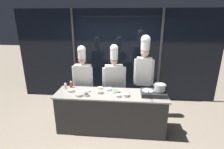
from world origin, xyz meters
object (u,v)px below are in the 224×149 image
object	(u,v)px
prep_bowl_soy_glaze	(87,95)
chef_line	(144,68)
prep_bowl_bean_sprouts	(126,95)
squeeze_bottle_chili	(71,84)
prep_bowl_noodles	(100,88)
prep_bowl_scallions	(115,91)
squeeze_bottle_oil	(66,86)
prep_bowl_garlic	(87,91)
serving_spoon_slotted	(126,92)
stock_pot	(160,87)
prep_bowl_shrimp	(118,95)
prep_bowl_onion	(79,95)
prep_bowl_ginger	(71,90)
frying_pan	(148,90)
prep_bowl_rice	(108,89)
chef_head	(83,76)
prep_bowl_mushrooms	(100,92)
portable_stove	(153,93)
chef_sous	(114,77)

from	to	relation	value
prep_bowl_soy_glaze	chef_line	xyz separation A→B (m)	(1.24, 0.88, 0.36)
prep_bowl_bean_sprouts	squeeze_bottle_chili	bearing A→B (deg)	164.18
prep_bowl_noodles	prep_bowl_scallions	xyz separation A→B (m)	(0.37, -0.18, 0.01)
squeeze_bottle_oil	squeeze_bottle_chili	size ratio (longest dim) A/B	0.97
prep_bowl_garlic	chef_line	size ratio (longest dim) A/B	0.08
prep_bowl_bean_sprouts	serving_spoon_slotted	bearing A→B (deg)	87.47
stock_pot	prep_bowl_noodles	world-z (taller)	stock_pot
chef_line	stock_pot	bearing A→B (deg)	116.84
prep_bowl_scallions	prep_bowl_shrimp	bearing A→B (deg)	-69.33
squeeze_bottle_chili	serving_spoon_slotted	distance (m)	1.31
prep_bowl_onion	prep_bowl_bean_sprouts	xyz separation A→B (m)	(0.98, 0.08, 0.00)
prep_bowl_onion	prep_bowl_shrimp	world-z (taller)	prep_bowl_onion
squeeze_bottle_chili	prep_bowl_ginger	distance (m)	0.25
squeeze_bottle_chili	prep_bowl_scallions	xyz separation A→B (m)	(1.06, -0.22, -0.05)
serving_spoon_slotted	chef_line	distance (m)	0.83
frying_pan	prep_bowl_scallions	distance (m)	0.69
prep_bowl_rice	prep_bowl_soy_glaze	bearing A→B (deg)	-139.34
prep_bowl_ginger	chef_head	bearing A→B (deg)	76.90
prep_bowl_soy_glaze	prep_bowl_mushrooms	world-z (taller)	prep_bowl_mushrooms
prep_bowl_bean_sprouts	prep_bowl_onion	bearing A→B (deg)	-175.08
frying_pan	squeeze_bottle_chili	distance (m)	1.77
chef_head	prep_bowl_noodles	bearing A→B (deg)	146.52
prep_bowl_onion	chef_line	world-z (taller)	chef_line
prep_bowl_soy_glaze	prep_bowl_scallions	bearing A→B (deg)	20.35
stock_pot	serving_spoon_slotted	distance (m)	0.72
prep_bowl_soy_glaze	prep_bowl_ginger	world-z (taller)	prep_bowl_ginger
portable_stove	prep_bowl_soy_glaze	world-z (taller)	portable_stove
squeeze_bottle_oil	prep_bowl_garlic	world-z (taller)	squeeze_bottle_oil
prep_bowl_ginger	chef_sous	size ratio (longest dim) A/B	0.09
prep_bowl_shrimp	prep_bowl_scallions	world-z (taller)	prep_bowl_scallions
prep_bowl_onion	prep_bowl_ginger	distance (m)	0.32
squeeze_bottle_oil	prep_bowl_shrimp	world-z (taller)	squeeze_bottle_oil
prep_bowl_onion	serving_spoon_slotted	size ratio (longest dim) A/B	0.72
frying_pan	squeeze_bottle_oil	distance (m)	1.84
prep_bowl_noodles	prep_bowl_bean_sprouts	bearing A→B (deg)	-28.60
stock_pot	prep_bowl_soy_glaze	world-z (taller)	stock_pot
prep_bowl_bean_sprouts	serving_spoon_slotted	world-z (taller)	prep_bowl_bean_sprouts
prep_bowl_scallions	chef_sous	distance (m)	0.65
portable_stove	prep_bowl_soy_glaze	size ratio (longest dim) A/B	4.17
prep_bowl_onion	prep_bowl_mushrooms	bearing A→B (deg)	23.56
prep_bowl_shrimp	serving_spoon_slotted	bearing A→B (deg)	54.77
chef_sous	squeeze_bottle_chili	bearing A→B (deg)	13.20
portable_stove	prep_bowl_onion	size ratio (longest dim) A/B	3.22
frying_pan	prep_bowl_bean_sprouts	bearing A→B (deg)	-167.45
prep_bowl_soy_glaze	prep_bowl_shrimp	size ratio (longest dim) A/B	0.96
prep_bowl_scallions	prep_bowl_ginger	bearing A→B (deg)	-178.98
frying_pan	prep_bowl_noodles	distance (m)	1.08
chef_head	chef_line	world-z (taller)	chef_line
prep_bowl_bean_sprouts	prep_bowl_mushrooms	xyz separation A→B (m)	(-0.56, 0.10, -0.00)
chef_line	prep_bowl_mushrooms	bearing A→B (deg)	41.03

